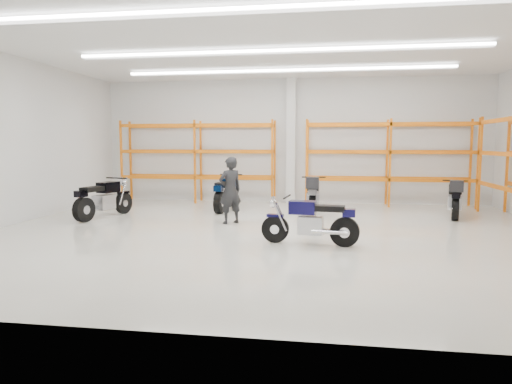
# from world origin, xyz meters

# --- Properties ---
(ground) EXTENTS (14.00, 14.00, 0.00)m
(ground) POSITION_xyz_m (0.00, 0.00, 0.00)
(ground) COLOR beige
(ground) RESTS_ON ground
(room_shell) EXTENTS (14.02, 12.02, 4.51)m
(room_shell) POSITION_xyz_m (0.00, 0.03, 3.28)
(room_shell) COLOR silver
(room_shell) RESTS_ON ground
(motorcycle_main) EXTENTS (2.11, 0.70, 1.04)m
(motorcycle_main) POSITION_xyz_m (1.04, -1.14, 0.49)
(motorcycle_main) COLOR black
(motorcycle_main) RESTS_ON ground
(motorcycle_back_a) EXTENTS (0.97, 2.29, 1.14)m
(motorcycle_back_a) POSITION_xyz_m (-5.14, 1.47, 0.53)
(motorcycle_back_a) COLOR black
(motorcycle_back_a) RESTS_ON ground
(motorcycle_back_b) EXTENTS (0.77, 2.33, 1.14)m
(motorcycle_back_b) POSITION_xyz_m (-1.93, 3.55, 0.53)
(motorcycle_back_b) COLOR black
(motorcycle_back_b) RESTS_ON ground
(motorcycle_back_c) EXTENTS (0.75, 2.35, 1.21)m
(motorcycle_back_c) POSITION_xyz_m (0.89, 3.03, 0.58)
(motorcycle_back_c) COLOR black
(motorcycle_back_c) RESTS_ON ground
(motorcycle_back_d) EXTENTS (0.90, 2.21, 1.14)m
(motorcycle_back_d) POSITION_xyz_m (5.01, 3.14, 0.55)
(motorcycle_back_d) COLOR black
(motorcycle_back_d) RESTS_ON ground
(standing_man) EXTENTS (0.79, 0.75, 1.81)m
(standing_man) POSITION_xyz_m (-1.28, 1.16, 0.91)
(standing_man) COLOR black
(standing_man) RESTS_ON ground
(structural_column) EXTENTS (0.32, 0.32, 4.50)m
(structural_column) POSITION_xyz_m (0.00, 5.82, 2.25)
(structural_column) COLOR white
(structural_column) RESTS_ON ground
(pallet_racking_back_left) EXTENTS (5.67, 0.87, 3.00)m
(pallet_racking_back_left) POSITION_xyz_m (-3.40, 5.48, 1.79)
(pallet_racking_back_left) COLOR #D96112
(pallet_racking_back_left) RESTS_ON ground
(pallet_racking_back_right) EXTENTS (5.67, 0.87, 3.00)m
(pallet_racking_back_right) POSITION_xyz_m (3.40, 5.48, 1.79)
(pallet_racking_back_right) COLOR #D96112
(pallet_racking_back_right) RESTS_ON ground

